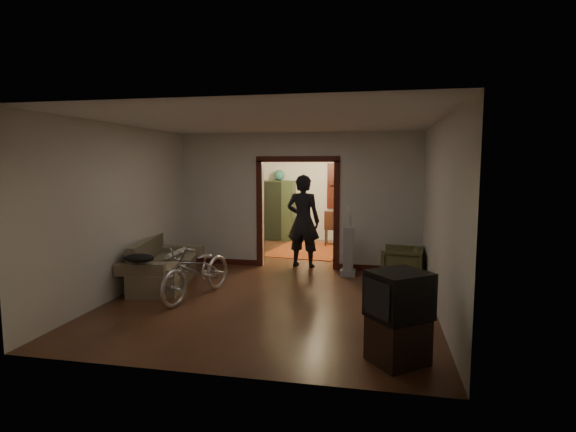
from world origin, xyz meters
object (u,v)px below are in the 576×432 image
(bicycle, at_px, (197,270))
(locker, at_px, (279,210))
(desk, at_px, (353,230))
(person, at_px, (303,221))
(armchair, at_px, (402,265))
(sofa, at_px, (164,263))

(bicycle, height_order, locker, locker)
(desk, bearing_deg, person, -125.87)
(armchair, xyz_separation_m, person, (-1.99, 0.91, 0.64))
(bicycle, relative_size, armchair, 2.39)
(bicycle, bearing_deg, sofa, 159.91)
(sofa, height_order, bicycle, bicycle)
(locker, xyz_separation_m, desk, (2.10, -0.22, -0.49))
(sofa, distance_m, locker, 5.29)
(bicycle, relative_size, desk, 1.77)
(armchair, distance_m, desk, 4.09)
(person, height_order, locker, person)
(bicycle, xyz_separation_m, locker, (0.07, 5.78, 0.39))
(sofa, height_order, desk, sofa)
(bicycle, distance_m, locker, 5.80)
(sofa, distance_m, armchair, 4.31)
(person, relative_size, locker, 1.15)
(locker, distance_m, desk, 2.17)
(sofa, bearing_deg, armchair, 2.00)
(person, xyz_separation_m, locker, (-1.23, 3.24, -0.12))
(sofa, xyz_separation_m, armchair, (4.18, 1.03, -0.08))
(person, bearing_deg, sofa, 48.73)
(sofa, xyz_separation_m, locker, (0.96, 5.19, 0.44))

